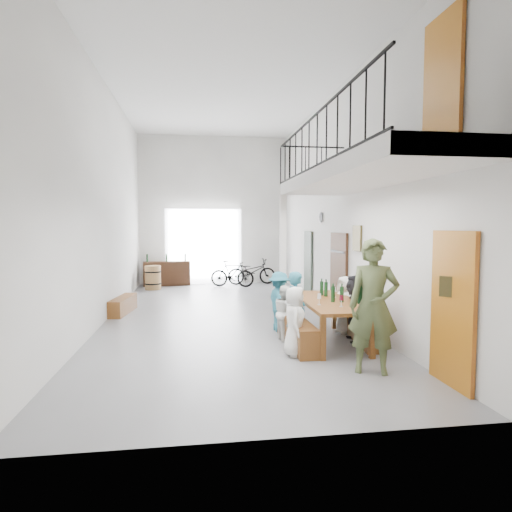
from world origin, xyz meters
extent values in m
plane|color=slate|center=(0.00, 0.00, 0.00)|extent=(12.00, 12.00, 0.00)
plane|color=white|center=(0.00, 6.00, 2.75)|extent=(5.50, 0.00, 5.50)
plane|color=white|center=(0.00, -6.00, 2.75)|extent=(5.50, 0.00, 5.50)
plane|color=white|center=(-2.75, 0.00, 2.75)|extent=(0.00, 12.00, 12.00)
plane|color=white|center=(2.75, 0.00, 2.75)|extent=(0.00, 12.00, 12.00)
plane|color=white|center=(0.00, 0.00, 5.50)|extent=(12.00, 12.00, 0.00)
cube|color=white|center=(-0.40, 5.94, 1.40)|extent=(2.80, 0.08, 2.80)
cube|color=#A55E13|center=(2.70, -4.90, 1.05)|extent=(0.06, 0.95, 2.10)
cube|color=#3C2110|center=(2.70, -0.30, 1.00)|extent=(0.06, 1.10, 2.00)
cube|color=#303B31|center=(2.70, 2.50, 1.00)|extent=(0.06, 0.80, 2.00)
cube|color=#A55E13|center=(2.70, -4.50, 4.10)|extent=(0.06, 0.90, 1.95)
cube|color=#393117|center=(2.72, -1.40, 1.90)|extent=(0.04, 0.45, 0.55)
cylinder|color=white|center=(2.71, 1.20, 2.40)|extent=(0.04, 0.28, 0.28)
cube|color=white|center=(2.00, -3.20, 3.00)|extent=(1.50, 5.60, 0.25)
cube|color=black|center=(1.27, -3.20, 3.98)|extent=(0.03, 5.60, 0.03)
cube|color=black|center=(1.27, -3.20, 3.15)|extent=(0.03, 5.60, 0.03)
cube|color=black|center=(2.00, -0.42, 3.98)|extent=(1.50, 0.03, 0.03)
cube|color=white|center=(1.30, -0.45, 1.44)|extent=(0.14, 0.14, 2.88)
cube|color=brown|center=(1.75, -2.57, 0.76)|extent=(1.04, 2.44, 0.06)
cube|color=brown|center=(1.31, -3.60, 0.36)|extent=(0.09, 0.09, 0.73)
cube|color=brown|center=(2.14, -3.62, 0.36)|extent=(0.09, 0.09, 0.73)
cube|color=brown|center=(1.35, -1.52, 0.36)|extent=(0.09, 0.09, 0.73)
cube|color=brown|center=(2.18, -1.54, 0.36)|extent=(0.09, 0.09, 0.73)
cube|color=brown|center=(1.10, -2.57, 0.24)|extent=(0.34, 2.11, 0.48)
cube|color=brown|center=(2.35, -2.54, 0.20)|extent=(0.41, 1.80, 0.41)
cylinder|color=black|center=(1.75, -2.75, 0.97)|extent=(0.07, 0.07, 0.35)
cylinder|color=black|center=(1.76, -2.72, 0.97)|extent=(0.07, 0.07, 0.35)
cylinder|color=black|center=(1.76, -2.00, 0.97)|extent=(0.07, 0.07, 0.35)
cylinder|color=black|center=(1.81, -2.13, 0.97)|extent=(0.07, 0.07, 0.35)
cylinder|color=black|center=(1.90, -2.79, 0.97)|extent=(0.07, 0.07, 0.35)
cube|color=brown|center=(-2.50, 0.72, 0.20)|extent=(0.51, 1.46, 0.40)
cylinder|color=olive|center=(-2.15, 4.70, 0.41)|extent=(0.54, 0.54, 0.81)
cylinder|color=black|center=(-2.15, 4.70, 0.20)|extent=(0.55, 0.55, 0.05)
cylinder|color=black|center=(-2.15, 4.70, 0.61)|extent=(0.55, 0.55, 0.05)
cube|color=#3C2110|center=(-1.75, 5.65, 0.44)|extent=(1.70, 0.65, 0.88)
cylinder|color=black|center=(-2.43, 5.57, 1.02)|extent=(0.06, 0.06, 0.28)
cylinder|color=black|center=(-1.75, 5.63, 1.02)|extent=(0.06, 0.06, 0.28)
cylinder|color=black|center=(-1.08, 5.78, 1.02)|extent=(0.06, 0.06, 0.28)
imported|color=white|center=(0.92, -3.28, 0.58)|extent=(0.47, 0.63, 1.16)
imported|color=#266A7F|center=(1.07, -2.76, 0.68)|extent=(0.41, 0.55, 1.36)
imported|color=white|center=(0.98, -2.26, 0.52)|extent=(0.45, 0.55, 1.04)
imported|color=#266A7F|center=(0.99, -1.60, 0.61)|extent=(0.57, 0.85, 1.23)
imported|color=#A6261C|center=(2.32, -3.19, 0.61)|extent=(0.40, 0.76, 1.23)
imported|color=black|center=(2.26, -2.54, 0.63)|extent=(0.57, 1.21, 1.25)
imported|color=white|center=(2.28, -1.91, 0.58)|extent=(0.52, 0.65, 1.15)
imported|color=#46512D|center=(1.87, -4.24, 0.99)|extent=(0.84, 0.70, 1.98)
imported|color=#18431B|center=(2.45, 0.45, 0.19)|extent=(0.37, 0.33, 0.37)
imported|color=black|center=(1.36, 5.54, 0.47)|extent=(1.85, 0.76, 0.95)
imported|color=black|center=(0.58, 4.93, 0.47)|extent=(1.62, 0.88, 0.94)
camera|label=1|loc=(-0.70, -10.13, 2.16)|focal=30.00mm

